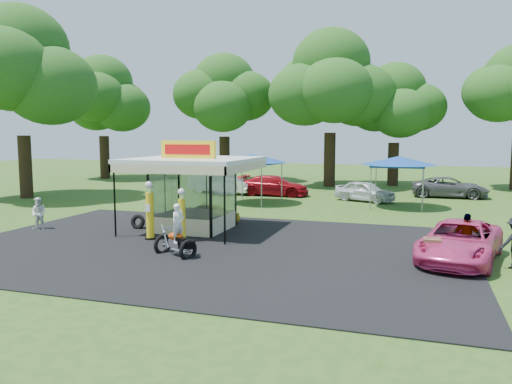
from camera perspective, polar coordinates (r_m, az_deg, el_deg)
ground at (r=18.31m, az=-8.05°, el=-7.53°), size 120.00×120.00×0.00m
asphalt_apron at (r=20.07m, az=-5.52°, el=-6.19°), size 20.00×14.00×0.04m
gas_station_kiosk at (r=23.29m, az=-7.14°, el=-0.04°), size 5.40×5.40×4.18m
gas_pump_left at (r=21.50m, az=-12.03°, el=-2.23°), size 0.47×0.47×2.52m
gas_pump_right at (r=20.80m, az=-8.46°, el=-2.79°), size 0.42×0.42×2.26m
motorcycle at (r=18.47m, az=-9.02°, el=-4.91°), size 1.79×1.35×2.04m
spare_tires at (r=24.26m, az=-13.35°, el=-3.33°), size 0.83×0.50×0.71m
a_frame_sign at (r=17.72m, az=19.44°, el=-6.60°), size 0.57×0.52×1.02m
kiosk_car at (r=25.46m, az=-4.99°, el=-2.41°), size 2.82×1.13×0.96m
pink_sedan at (r=18.96m, az=22.29°, el=-5.26°), size 3.48×5.56×1.43m
spectator_west at (r=25.49m, az=-23.55°, el=-2.28°), size 0.83×0.69×1.53m
spectator_east_b at (r=19.02m, az=22.96°, el=-4.83°), size 1.08×0.66×1.71m
bg_car_a at (r=37.96m, az=-3.89°, el=1.09°), size 5.28×2.49×1.67m
bg_car_b at (r=36.55m, az=2.09°, el=0.74°), size 5.12×2.15×1.47m
bg_car_c at (r=34.11m, az=12.34°, el=0.09°), size 4.36×3.08×1.38m
bg_car_d at (r=38.05m, az=21.27°, el=0.50°), size 5.22×2.44×1.45m
tent_west at (r=32.24m, az=-0.56°, el=3.84°), size 4.60×4.60×3.22m
tent_east at (r=31.56m, az=15.98°, el=3.41°), size 4.50×4.50×3.15m
oak_far_a at (r=53.30m, az=-17.11°, el=9.78°), size 10.21×10.21×12.11m
oak_far_b at (r=48.29m, az=-3.66°, el=10.24°), size 9.93×9.93×11.84m
oak_far_c at (r=43.68m, az=8.54°, el=11.56°), size 11.10×11.10×13.08m
oak_far_d at (r=45.44m, az=15.58°, el=9.09°), size 8.74×8.74×10.41m
oak_near at (r=38.76m, az=-25.28°, el=11.42°), size 11.28×11.28×12.99m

